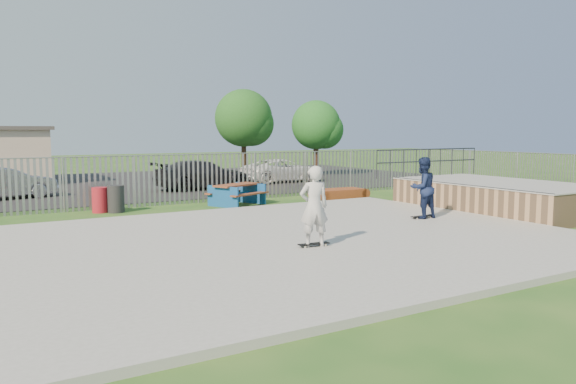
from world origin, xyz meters
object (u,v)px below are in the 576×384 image
car_silver (4,183)px  tree_mid (244,118)px  funbox (339,194)px  skater_navy (423,188)px  picnic_table (237,194)px  trash_bin_red (100,200)px  trash_bin_grey (116,199)px  tree_right (316,125)px  car_white (283,170)px  car_dark (203,175)px  skater_white (314,206)px

car_silver → tree_mid: (13.93, 4.87, 3.02)m
funbox → skater_navy: size_ratio=1.11×
car_silver → picnic_table: bearing=-144.6°
trash_bin_red → trash_bin_grey: (0.51, -0.27, 0.04)m
tree_right → car_silver: bearing=-168.5°
trash_bin_red → car_silver: (-2.62, 6.15, 0.25)m
tree_mid → skater_navy: tree_mid is taller
funbox → trash_bin_red: (-9.90, 1.08, 0.24)m
car_white → trash_bin_red: bearing=119.7°
car_dark → skater_navy: bearing=-175.5°
funbox → tree_right: 13.02m
car_white → skater_white: 18.88m
funbox → skater_white: (-6.98, -8.51, 0.92)m
funbox → trash_bin_grey: size_ratio=2.20×
skater_white → car_dark: bearing=-87.1°
tree_mid → funbox: bearing=-96.6°
picnic_table → trash_bin_red: 5.20m
tree_right → skater_white: tree_right is taller
car_silver → tree_mid: 15.06m
funbox → car_white: (1.92, 8.13, 0.47)m
funbox → car_silver: car_silver is taller
picnic_table → tree_mid: bearing=39.2°
picnic_table → car_dark: car_dark is taller
car_silver → car_dark: size_ratio=0.84×
trash_bin_red → tree_right: bearing=31.8°
trash_bin_grey → car_silver: 7.15m
trash_bin_red → skater_navy: bearing=-42.6°
tree_mid → tree_right: size_ratio=1.12×
picnic_table → car_white: (6.67, 7.77, 0.25)m
funbox → tree_right: tree_right is taller
skater_navy → car_dark: bearing=-81.8°
car_silver → car_dark: (8.97, -0.43, 0.03)m
tree_right → skater_white: size_ratio=2.51×
car_white → car_dark: bearing=102.5°
picnic_table → car_silver: car_silver is taller
picnic_table → funbox: 4.77m
picnic_table → car_white: 10.25m
trash_bin_grey → car_dark: (5.84, 5.99, 0.25)m
car_silver → skater_navy: 17.66m
car_silver → skater_navy: bearing=-154.7°
car_white → skater_white: bearing=150.7°
car_silver → tree_right: size_ratio=0.85×
car_white → picnic_table: bearing=138.2°
tree_mid → skater_white: size_ratio=2.82×
picnic_table → trash_bin_red: size_ratio=2.71×
funbox → car_white: 8.37m
car_white → tree_mid: tree_mid is taller
car_white → skater_navy: (-3.47, -14.74, 0.45)m
trash_bin_red → tree_mid: size_ratio=0.17×
car_dark → skater_navy: 13.56m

